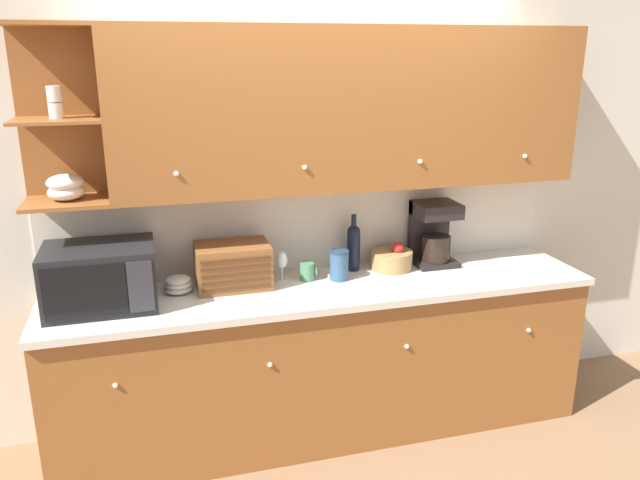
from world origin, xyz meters
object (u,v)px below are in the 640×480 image
fruit_basket (392,259)px  bowl_stack_on_counter (178,285)px  storage_canister (339,265)px  wine_glass (282,261)px  wine_bottle (353,245)px  bread_box (233,266)px  mug (308,271)px  microwave (100,277)px  coffee_maker (434,232)px

fruit_basket → bowl_stack_on_counter: bearing=-177.9°
bowl_stack_on_counter → storage_canister: (0.90, -0.05, 0.04)m
bowl_stack_on_counter → wine_glass: size_ratio=0.87×
wine_bottle → fruit_basket: bearing=-11.0°
bread_box → mug: size_ratio=3.95×
bowl_stack_on_counter → bread_box: size_ratio=0.38×
bowl_stack_on_counter → mug: mug is taller
storage_canister → microwave: bearing=-177.9°
wine_bottle → storage_canister: bearing=-133.6°
wine_glass → storage_canister: size_ratio=1.02×
wine_glass → mug: wine_glass is taller
storage_canister → fruit_basket: storage_canister is taller
storage_canister → wine_bottle: 0.20m
wine_bottle → wine_glass: bearing=-171.0°
microwave → mug: (1.11, 0.09, -0.11)m
fruit_basket → coffee_maker: size_ratio=0.65×
wine_bottle → coffee_maker: 0.51m
bread_box → coffee_maker: coffee_maker is taller
wine_bottle → fruit_basket: size_ratio=1.36×
bowl_stack_on_counter → mug: (0.73, -0.00, 0.01)m
storage_canister → coffee_maker: size_ratio=0.45×
mug → fruit_basket: size_ratio=0.41×
bread_box → mug: 0.43m
wine_glass → wine_bottle: size_ratio=0.52×
microwave → fruit_basket: bearing=4.9°
storage_canister → wine_glass: bearing=168.2°
microwave → bread_box: bearing=8.2°
fruit_basket → storage_canister: bearing=-165.4°
bowl_stack_on_counter → coffee_maker: bearing=2.8°
bowl_stack_on_counter → wine_glass: wine_glass is taller
microwave → wine_bottle: 1.43m
bowl_stack_on_counter → wine_glass: (0.58, 0.02, 0.07)m
wine_bottle → fruit_basket: wine_bottle is taller
microwave → storage_canister: size_ratio=3.14×
microwave → coffee_maker: 1.93m
mug → wine_bottle: bearing=17.3°
coffee_maker → storage_canister: bearing=-169.1°
storage_canister → coffee_maker: bearing=10.9°
fruit_basket → wine_glass: bearing=-177.7°
mug → storage_canister: (0.17, -0.04, 0.04)m
microwave → bowl_stack_on_counter: 0.41m
bread_box → storage_canister: bearing=-5.0°
microwave → coffee_maker: bearing=5.0°
storage_canister → wine_bottle: bearing=46.4°
bread_box → wine_bottle: bearing=6.7°
microwave → bread_box: 0.69m
wine_glass → wine_bottle: (0.45, 0.07, 0.03)m
wine_bottle → mug: bearing=-162.7°
mug → wine_bottle: 0.34m
microwave → wine_glass: size_ratio=3.07×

